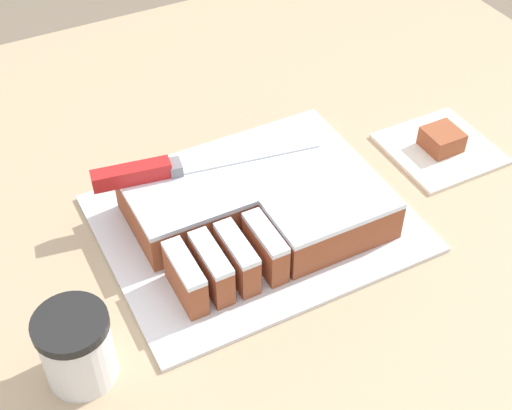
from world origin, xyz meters
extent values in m
cube|color=tan|center=(0.00, 0.00, 0.47)|extent=(1.40, 1.10, 0.94)
cube|color=silver|center=(0.02, -0.06, 0.95)|extent=(0.39, 0.31, 0.01)
cube|color=#994C2D|center=(0.02, -0.02, 0.98)|extent=(0.30, 0.13, 0.05)
cube|color=white|center=(0.02, -0.02, 1.01)|extent=(0.30, 0.13, 0.01)
cube|color=#994C2D|center=(0.10, -0.13, 0.98)|extent=(0.16, 0.09, 0.05)
cube|color=white|center=(0.10, -0.13, 1.01)|extent=(0.16, 0.09, 0.01)
cube|color=#994C2D|center=(-0.10, -0.13, 0.98)|extent=(0.02, 0.08, 0.05)
cube|color=white|center=(-0.10, -0.13, 1.01)|extent=(0.02, 0.08, 0.01)
cube|color=#994C2D|center=(-0.07, -0.13, 0.98)|extent=(0.02, 0.08, 0.05)
cube|color=white|center=(-0.07, -0.13, 1.01)|extent=(0.02, 0.08, 0.01)
cube|color=#994C2D|center=(-0.04, -0.13, 0.98)|extent=(0.02, 0.08, 0.05)
cube|color=white|center=(-0.04, -0.13, 1.01)|extent=(0.02, 0.08, 0.01)
cube|color=#994C2D|center=(0.00, -0.13, 0.98)|extent=(0.02, 0.08, 0.05)
cube|color=white|center=(0.00, -0.13, 1.01)|extent=(0.02, 0.08, 0.01)
cube|color=silver|center=(0.04, 0.00, 1.01)|extent=(0.20, 0.06, 0.00)
cube|color=slate|center=(-0.05, 0.01, 1.02)|extent=(0.02, 0.03, 0.02)
cube|color=red|center=(-0.11, 0.02, 1.02)|extent=(0.10, 0.04, 0.02)
cylinder|color=white|center=(-0.25, -0.18, 0.98)|extent=(0.07, 0.07, 0.08)
cylinder|color=black|center=(-0.25, -0.18, 1.03)|extent=(0.08, 0.08, 0.01)
cube|color=white|center=(0.34, -0.05, 0.95)|extent=(0.15, 0.15, 0.01)
cube|color=#994C2D|center=(0.34, -0.05, 0.97)|extent=(0.05, 0.05, 0.03)
camera|label=1|loc=(-0.28, -0.65, 1.61)|focal=50.00mm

